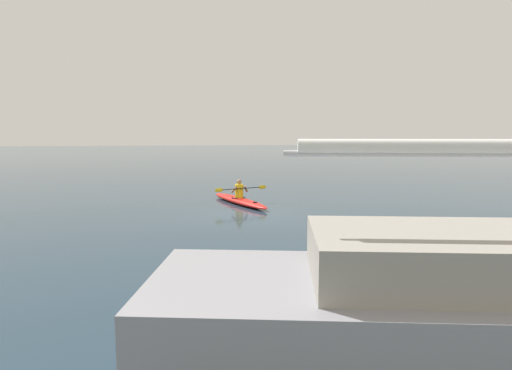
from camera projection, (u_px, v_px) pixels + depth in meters
name	position (u px, v px, depth m)	size (l,w,h in m)	color
ground_plane	(250.00, 213.00, 17.16)	(160.00, 160.00, 0.00)	#233847
kayak	(239.00, 200.00, 19.27)	(2.37, 4.64, 0.27)	red
kayaker	(239.00, 190.00, 19.19)	(2.33, 0.95, 0.79)	yellow
sailboat_mid_row	(509.00, 305.00, 6.25)	(11.14, 4.71, 11.91)	gray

